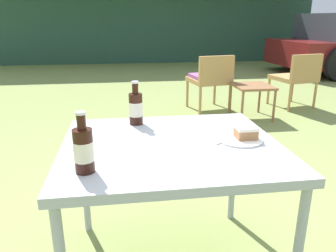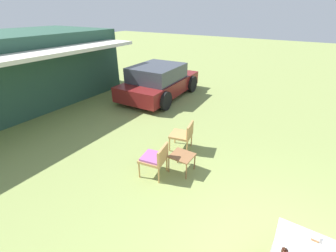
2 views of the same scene
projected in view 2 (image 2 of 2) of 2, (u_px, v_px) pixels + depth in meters
parked_car at (159, 81)px, 9.51m from camera, size 4.02×2.30×1.36m
wicker_chair_cushioned at (155, 158)px, 4.95m from camera, size 0.58×0.61×0.79m
wicker_chair_plain at (184, 134)px, 5.90m from camera, size 0.60×0.63×0.79m
garden_side_table at (182, 157)px, 5.12m from camera, size 0.47×0.50×0.44m
cake_on_plate at (315, 239)px, 2.91m from camera, size 0.22×0.22×0.07m
fork at (315, 244)px, 2.87m from camera, size 0.16×0.06×0.01m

